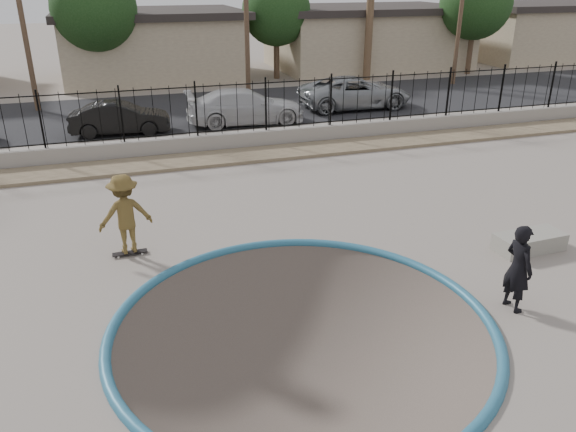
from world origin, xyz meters
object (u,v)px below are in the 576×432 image
at_px(skateboard, 130,253).
at_px(car_c, 246,107).
at_px(car_b, 120,118).
at_px(car_d, 355,92).
at_px(concrete_ledge, 529,242).
at_px(videographer, 518,268).
at_px(skater, 126,218).

relative_size(skateboard, car_c, 0.16).
relative_size(car_b, car_d, 0.73).
bearing_deg(car_c, car_b, 93.89).
relative_size(concrete_ledge, car_b, 0.42).
xyz_separation_m(skateboard, car_c, (5.36, 10.82, 0.69)).
bearing_deg(videographer, skater, 51.99).
distance_m(skateboard, car_d, 16.35).
distance_m(skater, car_d, 16.33).
bearing_deg(car_c, concrete_ledge, -163.38).
relative_size(skater, videographer, 1.06).
bearing_deg(skater, car_c, -125.19).
bearing_deg(concrete_ledge, car_d, 81.63).
bearing_deg(car_b, concrete_ledge, -141.96).
bearing_deg(car_b, videographer, -151.37).
bearing_deg(skateboard, concrete_ledge, -17.31).
height_order(skater, skateboard, skater).
height_order(skateboard, car_b, car_b).
bearing_deg(car_c, car_d, -74.29).
relative_size(skateboard, car_b, 0.20).
distance_m(skater, car_c, 12.08).
xyz_separation_m(car_b, car_d, (10.63, 1.46, 0.10)).
xyz_separation_m(car_c, car_d, (5.56, 1.32, 0.01)).
relative_size(skateboard, concrete_ledge, 0.48).
bearing_deg(skateboard, car_b, 87.21).
bearing_deg(skater, videographer, 137.89).
distance_m(skater, concrete_ledge, 9.14).
bearing_deg(skater, car_b, -100.42).
distance_m(videographer, concrete_ledge, 2.83).
height_order(car_b, car_d, car_d).
bearing_deg(videographer, car_b, 18.51).
xyz_separation_m(concrete_ledge, car_b, (-8.47, 13.21, 0.46)).
bearing_deg(skater, skateboard, -53.85).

